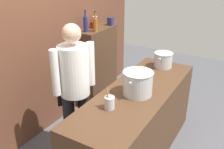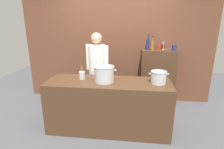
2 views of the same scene
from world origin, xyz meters
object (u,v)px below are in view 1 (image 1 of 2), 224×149
object	(u,v)px
spice_tin_navy	(110,21)
utensil_crock	(109,103)
wine_glass_wide	(95,19)
spice_tin_red	(93,25)
chef	(75,84)
wine_bottle_amber	(95,24)
wine_bottle_cobalt	(86,24)
stockpot_large	(138,83)
stockpot_small	(163,60)

from	to	relation	value
spice_tin_navy	utensil_crock	bearing A→B (deg)	-149.44
wine_glass_wide	spice_tin_red	bearing A→B (deg)	-161.40
chef	wine_bottle_amber	xyz separation A→B (m)	(1.11, 0.45, 0.40)
spice_tin_navy	chef	bearing A→B (deg)	-163.61
wine_bottle_cobalt	spice_tin_red	xyz separation A→B (m)	(0.24, 0.03, -0.07)
chef	stockpot_large	distance (m)	0.72
stockpot_small	utensil_crock	bearing A→B (deg)	176.69
wine_bottle_cobalt	wine_glass_wide	bearing A→B (deg)	10.17
wine_bottle_amber	stockpot_small	bearing A→B (deg)	-88.44
stockpot_large	wine_bottle_cobalt	bearing A→B (deg)	58.09
wine_bottle_amber	spice_tin_red	xyz separation A→B (m)	(0.16, 0.14, -0.05)
stockpot_small	wine_bottle_cobalt	world-z (taller)	wine_bottle_cobalt
wine_bottle_amber	spice_tin_navy	xyz separation A→B (m)	(0.46, 0.01, -0.04)
spice_tin_navy	spice_tin_red	bearing A→B (deg)	156.56
utensil_crock	spice_tin_navy	distance (m)	2.04
stockpot_small	spice_tin_red	bearing A→B (deg)	84.19
utensil_crock	wine_glass_wide	distance (m)	1.98
spice_tin_red	chef	bearing A→B (deg)	-154.81
wine_glass_wide	spice_tin_navy	distance (m)	0.27
stockpot_large	spice_tin_red	xyz separation A→B (m)	(1.01, 1.27, 0.28)
stockpot_large	spice_tin_navy	xyz separation A→B (m)	(1.32, 1.13, 0.29)
utensil_crock	spice_tin_red	xyz separation A→B (m)	(1.43, 1.16, 0.34)
wine_bottle_amber	spice_tin_navy	world-z (taller)	wine_bottle_amber
stockpot_small	wine_glass_wide	world-z (taller)	wine_glass_wide
stockpot_large	wine_bottle_cobalt	size ratio (longest dim) A/B	1.21
wine_glass_wide	chef	bearing A→B (deg)	-155.28
utensil_crock	wine_glass_wide	world-z (taller)	wine_glass_wide
utensil_crock	wine_bottle_amber	bearing A→B (deg)	38.51
wine_bottle_cobalt	wine_glass_wide	world-z (taller)	wine_bottle_cobalt
chef	stockpot_small	world-z (taller)	chef
wine_glass_wide	spice_tin_red	world-z (taller)	wine_glass_wide
chef	spice_tin_red	world-z (taller)	chef
wine_bottle_amber	spice_tin_navy	bearing A→B (deg)	1.46
utensil_crock	spice_tin_red	world-z (taller)	spice_tin_red
chef	wine_bottle_cobalt	bearing A→B (deg)	-126.90
wine_bottle_cobalt	chef	bearing A→B (deg)	-151.02
utensil_crock	spice_tin_navy	size ratio (longest dim) A/B	1.90
stockpot_large	spice_tin_red	bearing A→B (deg)	51.39
spice_tin_navy	wine_glass_wide	bearing A→B (deg)	140.91
stockpot_large	spice_tin_red	world-z (taller)	spice_tin_red
wine_bottle_amber	wine_glass_wide	distance (m)	0.31
wine_bottle_amber	wine_glass_wide	world-z (taller)	wine_bottle_amber
stockpot_large	chef	bearing A→B (deg)	110.77
stockpot_small	spice_tin_navy	bearing A→B (deg)	68.52
stockpot_large	utensil_crock	world-z (taller)	stockpot_large
wine_bottle_cobalt	utensil_crock	bearing A→B (deg)	-136.41
stockpot_small	wine_glass_wide	distance (m)	1.34
stockpot_small	wine_glass_wide	size ratio (longest dim) A/B	1.94
stockpot_large	wine_bottle_amber	distance (m)	1.45
stockpot_small	spice_tin_red	world-z (taller)	spice_tin_red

